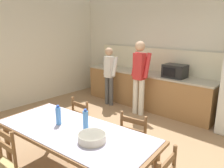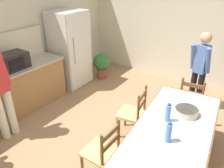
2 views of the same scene
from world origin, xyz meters
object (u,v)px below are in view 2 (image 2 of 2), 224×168
Objects in this scene: chair_head_end at (191,100)px; chair_side_far_left at (102,152)px; person_by_table at (200,68)px; microwave at (13,61)px; dining_table at (173,133)px; bottle_off_centre at (168,113)px; potted_plant at (102,64)px; bottle_near_centre at (169,133)px; serving_bowl at (186,111)px; chair_side_far_right at (133,113)px; refrigerator at (70,49)px.

chair_head_end is 1.00× the size of chair_side_far_left.
person_by_table is (2.50, -0.52, 0.44)m from chair_side_far_left.
microwave is 3.09m from dining_table.
dining_table is 0.94m from chair_side_far_left.
bottle_off_centre is 3.18m from potted_plant.
dining_table is at bearing -127.99° from bottle_off_centre.
dining_table is at bearing -127.25° from potted_plant.
dining_table is 8.40× the size of bottle_near_centre.
chair_head_end is at bearing 5.23° from bottle_near_centre.
chair_side_far_right is at bearing 87.47° from serving_bowl.
serving_bowl is 1.57m from person_by_table.
refrigerator is at bearing 67.27° from bottle_off_centre.
dining_table is (0.15, -3.07, -0.36)m from microwave.
chair_side_far_left is 0.58× the size of person_by_table.
chair_head_end is at bearing -62.54° from microwave.
bottle_off_centre is at bearing 85.95° from chair_head_end.
dining_table is 1.41m from chair_head_end.
potted_plant is (2.27, 2.65, -0.51)m from bottle_near_centre.
bottle_off_centre is at bearing 52.01° from dining_table.
refrigerator is 6.60× the size of bottle_off_centre.
chair_side_far_left is at bearing -128.89° from refrigerator.
microwave reaches higher than chair_side_far_left.
person_by_table is at bearing 8.32° from serving_bowl.
chair_head_end reaches higher than dining_table.
dining_table is 0.26m from bottle_off_centre.
dining_table is 1.44× the size of person_by_table.
microwave is at bearing 179.26° from refrigerator.
chair_side_far_right is at bearing 49.79° from bottle_near_centre.
serving_bowl reaches higher than dining_table.
bottle_off_centre reaches higher than chair_side_far_left.
person_by_table reaches higher than potted_plant.
bottle_off_centre reaches higher than dining_table.
dining_table is 3.40× the size of potted_plant.
refrigerator reaches higher than bottle_near_centre.
serving_bowl is 1.08m from chair_head_end.
bottle_off_centre reaches higher than potted_plant.
bottle_near_centre is at bearing -117.43° from refrigerator.
microwave is (-1.47, 0.02, 0.17)m from refrigerator.
chair_side_far_left is at bearing 128.41° from dining_table.
chair_side_far_right reaches higher than dining_table.
chair_side_far_right is at bearing -6.83° from person_by_table.
refrigerator is 0.78× the size of dining_table.
bottle_off_centre is 0.34m from serving_bowl.
microwave is at bearing 99.78° from serving_bowl.
refrigerator is 3.23m from serving_bowl.
chair_head_end is (1.66, 0.15, -0.46)m from bottle_near_centre.
refrigerator reaches higher than person_by_table.
microwave is 0.75× the size of potted_plant.
refrigerator is 1.96× the size of chair_side_far_right.
microwave reaches higher than chair_side_far_right.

